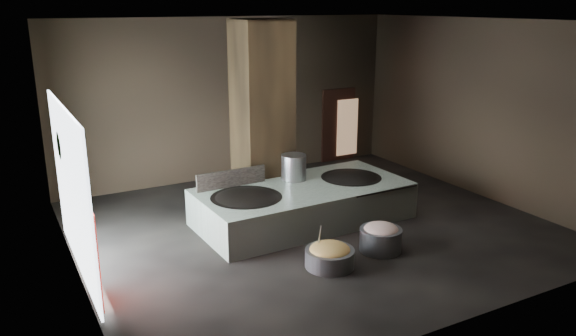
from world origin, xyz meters
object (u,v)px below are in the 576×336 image
hearth_platform (303,204)px  meat_basin (381,240)px  wok_left (246,201)px  veg_basin (330,258)px  wok_right (351,181)px  stock_pot (294,168)px  cook (287,162)px

hearth_platform → meat_basin: 2.23m
hearth_platform → wok_left: (-1.45, -0.05, 0.33)m
veg_basin → wok_left: bearing=108.0°
wok_right → veg_basin: wok_right is taller
hearth_platform → stock_pot: stock_pot is taller
hearth_platform → stock_pot: 0.90m
veg_basin → cook: bearing=72.4°
wok_left → stock_pot: (1.50, 0.60, 0.38)m
cook → hearth_platform: bearing=36.5°
stock_pot → veg_basin: bearing=-105.4°
cook → veg_basin: 4.36m
stock_pot → cook: (0.52, 1.27, -0.24)m
stock_pot → meat_basin: 2.89m
wok_right → cook: bearing=113.6°
hearth_platform → wok_right: bearing=0.3°
hearth_platform → veg_basin: 2.40m
veg_basin → meat_basin: bearing=5.5°
cook → meat_basin: 4.02m
wok_left → cook: size_ratio=0.86×
meat_basin → veg_basin: bearing=-174.5°
hearth_platform → cook: 1.97m
wok_left → veg_basin: size_ratio=1.60×
wok_left → cook: cook is taller
hearth_platform → wok_right: size_ratio=3.41×
wok_left → cook: 2.76m
wok_right → cook: size_ratio=0.80×
cook → veg_basin: (-1.30, -4.10, -0.71)m
hearth_platform → meat_basin: bearing=-76.8°
wok_right → stock_pot: size_ratio=2.25×
wok_right → veg_basin: size_ratio=1.49×
wok_right → stock_pot: bearing=159.0°
stock_pot → meat_basin: (0.53, -2.70, -0.90)m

